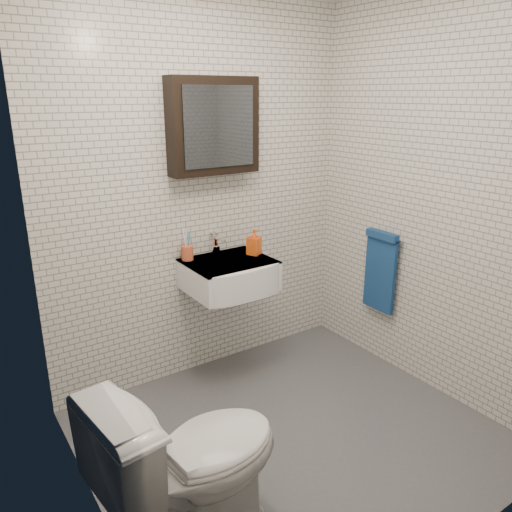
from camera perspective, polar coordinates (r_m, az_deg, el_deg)
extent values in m
cube|color=#4D4F55|center=(3.09, 4.16, -19.65)|extent=(2.20, 2.00, 0.01)
cube|color=silver|center=(3.35, -6.04, 6.86)|extent=(2.20, 0.02, 2.50)
cube|color=silver|center=(1.90, 24.03, -3.43)|extent=(2.20, 0.02, 2.50)
cube|color=silver|center=(2.06, -19.88, -1.35)|extent=(0.02, 2.00, 2.50)
cube|color=silver|center=(3.32, 19.85, 5.79)|extent=(0.02, 2.00, 2.50)
cube|color=white|center=(3.32, -3.15, -2.15)|extent=(0.55, 0.45, 0.20)
cylinder|color=silver|center=(3.31, -3.36, -0.62)|extent=(0.31, 0.31, 0.02)
cylinder|color=silver|center=(3.30, -3.36, -0.49)|extent=(0.04, 0.04, 0.01)
cube|color=white|center=(3.29, -3.18, -0.60)|extent=(0.55, 0.45, 0.01)
cylinder|color=silver|center=(3.41, -4.62, 0.70)|extent=(0.06, 0.06, 0.06)
cylinder|color=silver|center=(3.40, -4.65, 1.66)|extent=(0.03, 0.03, 0.08)
cylinder|color=silver|center=(3.34, -4.15, 1.92)|extent=(0.02, 0.12, 0.02)
cube|color=silver|center=(3.41, -4.92, 2.67)|extent=(0.02, 0.09, 0.01)
cube|color=black|center=(3.25, -4.90, 14.56)|extent=(0.60, 0.14, 0.60)
cube|color=#3F444C|center=(3.19, -4.21, 14.51)|extent=(0.49, 0.01, 0.49)
cylinder|color=silver|center=(3.57, 14.48, 2.13)|extent=(0.02, 0.30, 0.02)
cylinder|color=silver|center=(3.67, 13.20, 2.64)|extent=(0.04, 0.02, 0.02)
cylinder|color=silver|center=(3.50, 16.26, 1.68)|extent=(0.04, 0.02, 0.02)
cube|color=navy|center=(3.64, 13.99, -2.00)|extent=(0.03, 0.26, 0.54)
cube|color=navy|center=(3.55, 14.23, 2.30)|extent=(0.05, 0.26, 0.05)
cylinder|color=#C95432|center=(3.31, -7.86, 0.37)|extent=(0.10, 0.10, 0.10)
cylinder|color=white|center=(3.28, -8.06, 1.33)|extent=(0.02, 0.03, 0.18)
cylinder|color=#3F93CA|center=(3.29, -7.66, 1.25)|extent=(0.01, 0.02, 0.16)
cylinder|color=white|center=(3.30, -8.09, 1.54)|extent=(0.02, 0.04, 0.19)
cylinder|color=#3F93CA|center=(3.31, -7.71, 1.42)|extent=(0.02, 0.04, 0.17)
imported|color=orange|center=(3.38, -0.23, 1.64)|extent=(0.11, 0.11, 0.18)
imported|color=silver|center=(2.29, -7.31, -22.44)|extent=(0.86, 0.56, 0.83)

